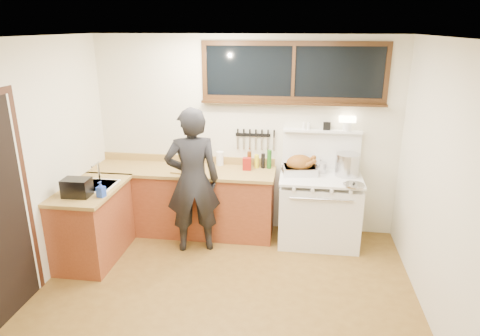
# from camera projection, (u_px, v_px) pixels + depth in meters

# --- Properties ---
(ground_plane) EXTENTS (4.00, 3.50, 0.02)m
(ground_plane) POSITION_uv_depth(u_px,v_px,m) (224.00, 299.00, 4.46)
(ground_plane) COLOR brown
(room_shell) EXTENTS (4.10, 3.60, 2.65)m
(room_shell) POSITION_uv_depth(u_px,v_px,m) (222.00, 145.00, 3.93)
(room_shell) COLOR beige
(room_shell) RESTS_ON ground
(counter_back) EXTENTS (2.44, 0.64, 1.00)m
(counter_back) POSITION_uv_depth(u_px,v_px,m) (184.00, 200.00, 5.78)
(counter_back) COLOR brown
(counter_back) RESTS_ON ground
(counter_left) EXTENTS (0.64, 1.09, 0.90)m
(counter_left) POSITION_uv_depth(u_px,v_px,m) (93.00, 223.00, 5.12)
(counter_left) COLOR brown
(counter_left) RESTS_ON ground
(sink_unit) EXTENTS (0.50, 0.45, 0.37)m
(sink_unit) POSITION_uv_depth(u_px,v_px,m) (94.00, 190.00, 5.06)
(sink_unit) COLOR white
(sink_unit) RESTS_ON counter_left
(vintage_stove) EXTENTS (1.02, 0.74, 1.61)m
(vintage_stove) POSITION_uv_depth(u_px,v_px,m) (319.00, 208.00, 5.50)
(vintage_stove) COLOR white
(vintage_stove) RESTS_ON ground
(back_window) EXTENTS (2.32, 0.13, 0.77)m
(back_window) POSITION_uv_depth(u_px,v_px,m) (293.00, 79.00, 5.33)
(back_window) COLOR black
(back_window) RESTS_ON room_shell
(knife_strip) EXTENTS (0.52, 0.03, 0.28)m
(knife_strip) POSITION_uv_depth(u_px,v_px,m) (254.00, 136.00, 5.65)
(knife_strip) COLOR black
(knife_strip) RESTS_ON room_shell
(man) EXTENTS (0.76, 0.60, 1.81)m
(man) POSITION_uv_depth(u_px,v_px,m) (193.00, 181.00, 5.18)
(man) COLOR black
(man) RESTS_ON ground
(soap_bottle) EXTENTS (0.10, 0.10, 0.18)m
(soap_bottle) POSITION_uv_depth(u_px,v_px,m) (101.00, 189.00, 4.69)
(soap_bottle) COLOR #2444B6
(soap_bottle) RESTS_ON counter_left
(toaster) EXTENTS (0.30, 0.21, 0.20)m
(toaster) POSITION_uv_depth(u_px,v_px,m) (77.00, 188.00, 4.70)
(toaster) COLOR black
(toaster) RESTS_ON counter_left
(cutting_board) EXTENTS (0.39, 0.32, 0.13)m
(cutting_board) POSITION_uv_depth(u_px,v_px,m) (187.00, 168.00, 5.51)
(cutting_board) COLOR #A18040
(cutting_board) RESTS_ON counter_back
(roast_turkey) EXTENTS (0.48, 0.38, 0.25)m
(roast_turkey) POSITION_uv_depth(u_px,v_px,m) (300.00, 166.00, 5.42)
(roast_turkey) COLOR silver
(roast_turkey) RESTS_ON vintage_stove
(stockpot) EXTENTS (0.34, 0.34, 0.28)m
(stockpot) POSITION_uv_depth(u_px,v_px,m) (348.00, 165.00, 5.35)
(stockpot) COLOR silver
(stockpot) RESTS_ON vintage_stove
(saucepan) EXTENTS (0.19, 0.30, 0.13)m
(saucepan) POSITION_uv_depth(u_px,v_px,m) (320.00, 167.00, 5.49)
(saucepan) COLOR silver
(saucepan) RESTS_ON vintage_stove
(pot_lid) EXTENTS (0.27, 0.27, 0.04)m
(pot_lid) POSITION_uv_depth(u_px,v_px,m) (354.00, 185.00, 5.04)
(pot_lid) COLOR silver
(pot_lid) RESTS_ON vintage_stove
(coffee_tin) EXTENTS (0.11, 0.09, 0.16)m
(coffee_tin) POSITION_uv_depth(u_px,v_px,m) (247.00, 164.00, 5.57)
(coffee_tin) COLOR maroon
(coffee_tin) RESTS_ON counter_back
(pitcher) EXTENTS (0.10, 0.10, 0.19)m
(pitcher) POSITION_uv_depth(u_px,v_px,m) (220.00, 158.00, 5.76)
(pitcher) COLOR white
(pitcher) RESTS_ON counter_back
(bottle_cluster) EXTENTS (0.32, 0.06, 0.25)m
(bottle_cluster) POSITION_uv_depth(u_px,v_px,m) (260.00, 160.00, 5.64)
(bottle_cluster) COLOR black
(bottle_cluster) RESTS_ON counter_back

